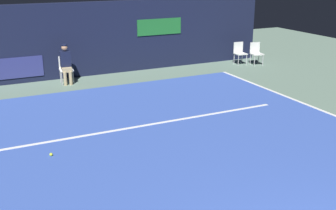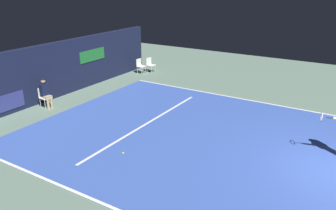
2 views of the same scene
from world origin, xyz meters
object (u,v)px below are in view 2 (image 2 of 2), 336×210
(line_judge_on_chair, at_px, (45,93))
(courtside_chair_far, at_px, (150,64))
(tennis_ball, at_px, (123,153))
(courtside_chair_near, at_px, (140,65))

(line_judge_on_chair, relative_size, courtside_chair_far, 1.50)
(line_judge_on_chair, bearing_deg, tennis_ball, -106.24)
(courtside_chair_near, bearing_deg, tennis_ball, -147.34)
(courtside_chair_near, distance_m, courtside_chair_far, 0.65)
(courtside_chair_near, height_order, courtside_chair_far, same)
(line_judge_on_chair, relative_size, tennis_ball, 19.41)
(line_judge_on_chair, distance_m, courtside_chair_far, 7.51)
(courtside_chair_near, bearing_deg, line_judge_on_chair, 179.10)
(courtside_chair_near, xyz_separation_m, courtside_chair_far, (0.56, -0.34, 0.00))
(courtside_chair_far, bearing_deg, tennis_ball, -150.54)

